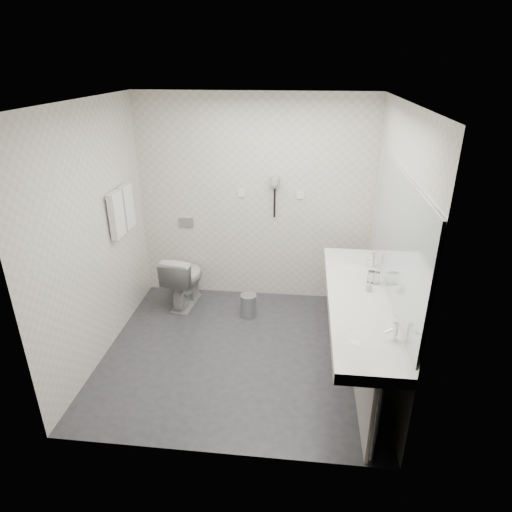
# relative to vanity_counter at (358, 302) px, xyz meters

# --- Properties ---
(floor) EXTENTS (2.80, 2.80, 0.00)m
(floor) POSITION_rel_vanity_counter_xyz_m (-1.12, 0.20, -0.80)
(floor) COLOR #2D2D33
(floor) RESTS_ON ground
(ceiling) EXTENTS (2.80, 2.80, 0.00)m
(ceiling) POSITION_rel_vanity_counter_xyz_m (-1.12, 0.20, 1.70)
(ceiling) COLOR silver
(ceiling) RESTS_ON wall_back
(wall_back) EXTENTS (2.80, 0.00, 2.80)m
(wall_back) POSITION_rel_vanity_counter_xyz_m (-1.12, 1.50, 0.45)
(wall_back) COLOR silver
(wall_back) RESTS_ON floor
(wall_front) EXTENTS (2.80, 0.00, 2.80)m
(wall_front) POSITION_rel_vanity_counter_xyz_m (-1.12, -1.10, 0.45)
(wall_front) COLOR silver
(wall_front) RESTS_ON floor
(wall_left) EXTENTS (0.00, 2.60, 2.60)m
(wall_left) POSITION_rel_vanity_counter_xyz_m (-2.52, 0.20, 0.45)
(wall_left) COLOR silver
(wall_left) RESTS_ON floor
(wall_right) EXTENTS (0.00, 2.60, 2.60)m
(wall_right) POSITION_rel_vanity_counter_xyz_m (0.27, 0.20, 0.45)
(wall_right) COLOR silver
(wall_right) RESTS_ON floor
(vanity_counter) EXTENTS (0.55, 2.20, 0.10)m
(vanity_counter) POSITION_rel_vanity_counter_xyz_m (0.00, 0.00, 0.00)
(vanity_counter) COLOR white
(vanity_counter) RESTS_ON floor
(vanity_panel) EXTENTS (0.03, 2.15, 0.75)m
(vanity_panel) POSITION_rel_vanity_counter_xyz_m (0.02, 0.00, -0.42)
(vanity_panel) COLOR gray
(vanity_panel) RESTS_ON floor
(vanity_post_near) EXTENTS (0.06, 0.06, 0.75)m
(vanity_post_near) POSITION_rel_vanity_counter_xyz_m (0.05, -1.04, -0.42)
(vanity_post_near) COLOR silver
(vanity_post_near) RESTS_ON floor
(vanity_post_far) EXTENTS (0.06, 0.06, 0.75)m
(vanity_post_far) POSITION_rel_vanity_counter_xyz_m (0.05, 1.04, -0.42)
(vanity_post_far) COLOR silver
(vanity_post_far) RESTS_ON floor
(mirror) EXTENTS (0.02, 2.20, 1.05)m
(mirror) POSITION_rel_vanity_counter_xyz_m (0.26, 0.00, 0.65)
(mirror) COLOR #B2BCC6
(mirror) RESTS_ON wall_right
(basin_near) EXTENTS (0.40, 0.31, 0.05)m
(basin_near) POSITION_rel_vanity_counter_xyz_m (0.00, -0.65, 0.04)
(basin_near) COLOR white
(basin_near) RESTS_ON vanity_counter
(basin_far) EXTENTS (0.40, 0.31, 0.05)m
(basin_far) POSITION_rel_vanity_counter_xyz_m (0.00, 0.65, 0.04)
(basin_far) COLOR white
(basin_far) RESTS_ON vanity_counter
(faucet_near) EXTENTS (0.04, 0.04, 0.15)m
(faucet_near) POSITION_rel_vanity_counter_xyz_m (0.19, -0.65, 0.12)
(faucet_near) COLOR silver
(faucet_near) RESTS_ON vanity_counter
(faucet_far) EXTENTS (0.04, 0.04, 0.15)m
(faucet_far) POSITION_rel_vanity_counter_xyz_m (0.19, 0.65, 0.12)
(faucet_far) COLOR silver
(faucet_far) RESTS_ON vanity_counter
(soap_bottle_a) EXTENTS (0.06, 0.06, 0.10)m
(soap_bottle_a) POSITION_rel_vanity_counter_xyz_m (0.10, 0.12, 0.10)
(soap_bottle_a) COLOR white
(soap_bottle_a) RESTS_ON vanity_counter
(glass_left) EXTENTS (0.07, 0.07, 0.12)m
(glass_left) POSITION_rel_vanity_counter_xyz_m (0.14, 0.30, 0.11)
(glass_left) COLOR silver
(glass_left) RESTS_ON vanity_counter
(glass_right) EXTENTS (0.07, 0.07, 0.12)m
(glass_right) POSITION_rel_vanity_counter_xyz_m (0.18, 0.28, 0.11)
(glass_right) COLOR silver
(glass_right) RESTS_ON vanity_counter
(toilet) EXTENTS (0.47, 0.72, 0.68)m
(toilet) POSITION_rel_vanity_counter_xyz_m (-1.95, 1.13, -0.46)
(toilet) COLOR white
(toilet) RESTS_ON floor
(flush_plate) EXTENTS (0.18, 0.02, 0.12)m
(flush_plate) POSITION_rel_vanity_counter_xyz_m (-1.98, 1.49, 0.15)
(flush_plate) COLOR #B2B5BA
(flush_plate) RESTS_ON wall_back
(pedal_bin) EXTENTS (0.21, 0.21, 0.27)m
(pedal_bin) POSITION_rel_vanity_counter_xyz_m (-1.13, 0.92, -0.67)
(pedal_bin) COLOR #B2B5BA
(pedal_bin) RESTS_ON floor
(bin_lid) EXTENTS (0.19, 0.19, 0.02)m
(bin_lid) POSITION_rel_vanity_counter_xyz_m (-1.13, 0.92, -0.53)
(bin_lid) COLOR #B2B5BA
(bin_lid) RESTS_ON pedal_bin
(towel_rail) EXTENTS (0.02, 0.62, 0.02)m
(towel_rail) POSITION_rel_vanity_counter_xyz_m (-2.47, 0.75, 0.75)
(towel_rail) COLOR silver
(towel_rail) RESTS_ON wall_left
(towel_near) EXTENTS (0.07, 0.24, 0.48)m
(towel_near) POSITION_rel_vanity_counter_xyz_m (-2.46, 0.61, 0.53)
(towel_near) COLOR white
(towel_near) RESTS_ON towel_rail
(towel_far) EXTENTS (0.07, 0.24, 0.48)m
(towel_far) POSITION_rel_vanity_counter_xyz_m (-2.46, 0.89, 0.53)
(towel_far) COLOR white
(towel_far) RESTS_ON towel_rail
(dryer_cradle) EXTENTS (0.10, 0.04, 0.14)m
(dryer_cradle) POSITION_rel_vanity_counter_xyz_m (-0.88, 1.47, 0.70)
(dryer_cradle) COLOR #99989E
(dryer_cradle) RESTS_ON wall_back
(dryer_barrel) EXTENTS (0.08, 0.14, 0.08)m
(dryer_barrel) POSITION_rel_vanity_counter_xyz_m (-0.88, 1.40, 0.73)
(dryer_barrel) COLOR #99989E
(dryer_barrel) RESTS_ON dryer_cradle
(dryer_cord) EXTENTS (0.02, 0.02, 0.35)m
(dryer_cord) POSITION_rel_vanity_counter_xyz_m (-0.88, 1.46, 0.45)
(dryer_cord) COLOR black
(dryer_cord) RESTS_ON dryer_cradle
(switch_plate_a) EXTENTS (0.09, 0.02, 0.09)m
(switch_plate_a) POSITION_rel_vanity_counter_xyz_m (-1.27, 1.49, 0.55)
(switch_plate_a) COLOR white
(switch_plate_a) RESTS_ON wall_back
(switch_plate_b) EXTENTS (0.09, 0.02, 0.09)m
(switch_plate_b) POSITION_rel_vanity_counter_xyz_m (-0.57, 1.49, 0.55)
(switch_plate_b) COLOR white
(switch_plate_b) RESTS_ON wall_back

